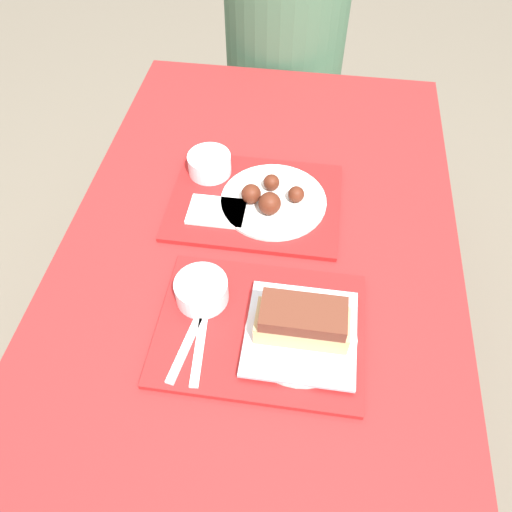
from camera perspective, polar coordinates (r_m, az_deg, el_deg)
ground_plane at (r=1.67m, az=-0.01°, el=-16.47°), size 12.00×12.00×0.00m
picnic_table at (r=1.11m, az=-0.01°, el=-4.01°), size 0.84×1.48×0.73m
picnic_bench_far at (r=1.97m, az=4.10°, el=14.71°), size 0.80×0.28×0.44m
tray_near at (r=0.94m, az=0.49°, el=-8.29°), size 0.38×0.29×0.01m
tray_far at (r=1.14m, az=-0.11°, el=6.21°), size 0.38×0.29×0.01m
bowl_coleslaw_near at (r=0.95m, az=-6.25°, el=-3.83°), size 0.10×0.10×0.05m
brisket_sandwich_plate at (r=0.90m, az=5.24°, el=-8.08°), size 0.20×0.20×0.09m
plastic_fork_near at (r=0.92m, az=-7.77°, el=-9.68°), size 0.04×0.17×0.00m
plastic_knife_near at (r=0.92m, az=-6.41°, el=-9.88°), size 0.03×0.17×0.00m
condiment_packet at (r=0.96m, az=1.49°, el=-4.77°), size 0.04×0.03×0.01m
bowl_coleslaw_far at (r=1.19m, az=-5.35°, el=10.55°), size 0.10×0.10×0.05m
wings_plate_far at (r=1.12m, az=1.80°, el=6.56°), size 0.24×0.24×0.06m
napkin_far at (r=1.11m, az=-4.52°, el=5.10°), size 0.13×0.09×0.01m
person_seated_across at (r=1.78m, az=3.41°, el=23.99°), size 0.39×0.39×0.70m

